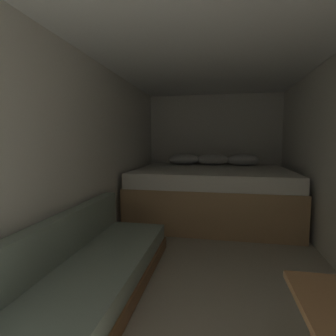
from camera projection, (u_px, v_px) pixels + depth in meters
ground_plane at (205, 270)px, 2.53m from camera, size 7.30×7.30×0.00m
wall_back at (213, 151)px, 5.03m from camera, size 2.54×0.05×2.09m
wall_left at (82, 159)px, 2.66m from camera, size 0.05×5.30×2.09m
ceiling_slab at (209, 39)px, 2.31m from camera, size 2.54×5.30×0.05m
bed at (211, 193)px, 4.17m from camera, size 2.32×1.80×1.00m
sofa_left at (64, 297)px, 1.76m from camera, size 0.73×2.79×0.63m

